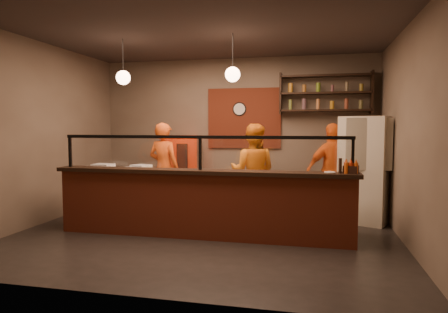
% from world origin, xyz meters
% --- Properties ---
extents(floor, '(6.00, 6.00, 0.00)m').
position_xyz_m(floor, '(0.00, 0.00, 0.00)').
color(floor, black).
rests_on(floor, ground).
extents(ceiling, '(6.00, 6.00, 0.00)m').
position_xyz_m(ceiling, '(0.00, 0.00, 3.20)').
color(ceiling, '#372E2A').
rests_on(ceiling, wall_back).
extents(wall_back, '(6.00, 0.00, 6.00)m').
position_xyz_m(wall_back, '(0.00, 2.50, 1.60)').
color(wall_back, '#6D5F4F').
rests_on(wall_back, floor).
extents(wall_left, '(0.00, 5.00, 5.00)m').
position_xyz_m(wall_left, '(-3.00, 0.00, 1.60)').
color(wall_left, '#6D5F4F').
rests_on(wall_left, floor).
extents(wall_right, '(0.00, 5.00, 5.00)m').
position_xyz_m(wall_right, '(3.00, 0.00, 1.60)').
color(wall_right, '#6D5F4F').
rests_on(wall_right, floor).
extents(wall_front, '(6.00, 0.00, 6.00)m').
position_xyz_m(wall_front, '(0.00, -2.50, 1.60)').
color(wall_front, '#6D5F4F').
rests_on(wall_front, floor).
extents(brick_patch, '(1.60, 0.04, 1.30)m').
position_xyz_m(brick_patch, '(0.20, 2.47, 1.90)').
color(brick_patch, '#943920').
rests_on(brick_patch, wall_back).
extents(service_counter, '(4.60, 0.25, 1.00)m').
position_xyz_m(service_counter, '(0.00, -0.30, 0.50)').
color(service_counter, '#943920').
rests_on(service_counter, floor).
extents(counter_ledge, '(4.70, 0.37, 0.06)m').
position_xyz_m(counter_ledge, '(0.00, -0.30, 1.03)').
color(counter_ledge, black).
rests_on(counter_ledge, service_counter).
extents(worktop_cabinet, '(4.60, 0.75, 0.85)m').
position_xyz_m(worktop_cabinet, '(0.00, 0.20, 0.42)').
color(worktop_cabinet, gray).
rests_on(worktop_cabinet, floor).
extents(worktop, '(4.60, 0.75, 0.05)m').
position_xyz_m(worktop, '(0.00, 0.20, 0.88)').
color(worktop, beige).
rests_on(worktop, worktop_cabinet).
extents(sneeze_guard, '(4.50, 0.05, 0.52)m').
position_xyz_m(sneeze_guard, '(0.00, -0.30, 1.37)').
color(sneeze_guard, white).
rests_on(sneeze_guard, counter_ledge).
extents(wall_shelving, '(1.84, 0.28, 0.85)m').
position_xyz_m(wall_shelving, '(1.90, 2.32, 2.40)').
color(wall_shelving, black).
rests_on(wall_shelving, wall_back).
extents(wall_clock, '(0.30, 0.04, 0.30)m').
position_xyz_m(wall_clock, '(0.10, 2.46, 2.10)').
color(wall_clock, black).
rests_on(wall_clock, wall_back).
extents(pendant_left, '(0.24, 0.24, 0.77)m').
position_xyz_m(pendant_left, '(-1.50, 0.20, 2.55)').
color(pendant_left, black).
rests_on(pendant_left, ceiling).
extents(pendant_right, '(0.24, 0.24, 0.77)m').
position_xyz_m(pendant_right, '(0.40, 0.20, 2.55)').
color(pendant_right, black).
rests_on(pendant_right, ceiling).
extents(cook_left, '(0.74, 0.57, 1.79)m').
position_xyz_m(cook_left, '(-1.18, 1.22, 0.90)').
color(cook_left, '#DC5114').
rests_on(cook_left, floor).
extents(cook_mid, '(0.89, 0.71, 1.77)m').
position_xyz_m(cook_mid, '(0.59, 1.16, 0.89)').
color(cook_mid, orange).
rests_on(cook_mid, floor).
extents(cook_right, '(1.13, 0.75, 1.78)m').
position_xyz_m(cook_right, '(2.05, 1.45, 0.89)').
color(cook_right, '#E45C15').
rests_on(cook_right, floor).
extents(fridge, '(1.01, 0.99, 1.90)m').
position_xyz_m(fridge, '(2.60, 1.37, 0.95)').
color(fridge, beige).
rests_on(fridge, floor).
extents(red_cooler, '(0.80, 0.76, 1.53)m').
position_xyz_m(red_cooler, '(-1.12, 2.15, 0.76)').
color(red_cooler, red).
rests_on(red_cooler, floor).
extents(pizza_dough, '(0.58, 0.58, 0.01)m').
position_xyz_m(pizza_dough, '(-0.53, 0.19, 0.91)').
color(pizza_dough, beige).
rests_on(pizza_dough, worktop).
extents(prep_tub_a, '(0.39, 0.36, 0.16)m').
position_xyz_m(prep_tub_a, '(-1.24, 0.30, 0.98)').
color(prep_tub_a, silver).
rests_on(prep_tub_a, worktop).
extents(prep_tub_b, '(0.36, 0.30, 0.17)m').
position_xyz_m(prep_tub_b, '(-1.91, 0.20, 0.98)').
color(prep_tub_b, white).
rests_on(prep_tub_b, worktop).
extents(prep_tub_c, '(0.34, 0.30, 0.14)m').
position_xyz_m(prep_tub_c, '(-1.36, 0.00, 0.97)').
color(prep_tub_c, silver).
rests_on(prep_tub_c, worktop).
extents(rolling_pin, '(0.30, 0.24, 0.06)m').
position_xyz_m(rolling_pin, '(-0.96, 0.24, 0.93)').
color(rolling_pin, yellow).
rests_on(rolling_pin, worktop).
extents(condiment_caddy, '(0.23, 0.21, 0.11)m').
position_xyz_m(condiment_caddy, '(2.20, -0.27, 1.11)').
color(condiment_caddy, black).
rests_on(condiment_caddy, counter_ledge).
extents(pepper_mill, '(0.05, 0.05, 0.21)m').
position_xyz_m(pepper_mill, '(2.05, -0.30, 1.17)').
color(pepper_mill, black).
rests_on(pepper_mill, counter_ledge).
extents(small_plate, '(0.20, 0.20, 0.01)m').
position_xyz_m(small_plate, '(1.92, -0.26, 1.07)').
color(small_plate, silver).
rests_on(small_plate, counter_ledge).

